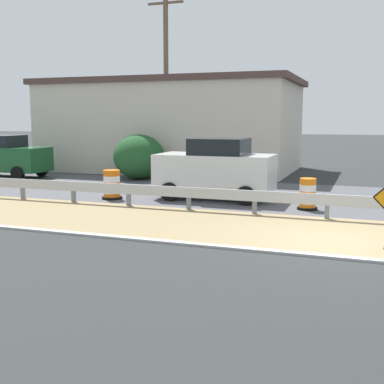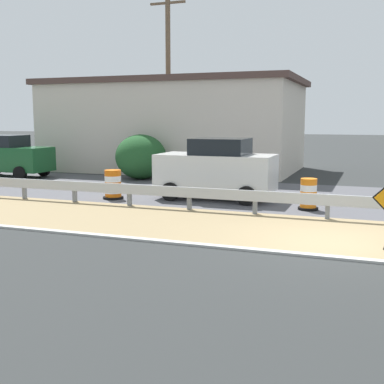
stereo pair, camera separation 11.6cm
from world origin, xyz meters
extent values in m
plane|color=#2B2D2D|center=(0.00, 0.00, 0.00)|extent=(160.00, 160.00, 0.00)
cube|color=#8E7A56|center=(0.89, 0.00, 0.00)|extent=(4.18, 120.00, 0.01)
cube|color=#4C4C51|center=(6.56, 0.00, 0.00)|extent=(7.16, 120.00, 0.00)
cube|color=#ADADA8|center=(-1.30, 0.00, 0.00)|extent=(0.20, 120.00, 0.11)
cube|color=slate|center=(2.81, 0.54, 0.35)|extent=(0.12, 0.12, 0.70)
cube|color=slate|center=(2.81, 2.62, 0.35)|extent=(0.12, 0.12, 0.70)
cube|color=slate|center=(2.81, 4.71, 0.35)|extent=(0.12, 0.12, 0.70)
cube|color=slate|center=(2.81, 6.79, 0.35)|extent=(0.12, 0.12, 0.70)
cube|color=slate|center=(2.81, 8.88, 0.35)|extent=(0.12, 0.12, 0.70)
cube|color=slate|center=(2.81, 10.96, 0.35)|extent=(0.12, 0.12, 0.70)
cylinder|color=orange|center=(4.04, 1.23, 0.10)|extent=(0.50, 0.50, 0.20)
cylinder|color=white|center=(4.04, 1.23, 0.29)|extent=(0.50, 0.50, 0.20)
cylinder|color=orange|center=(4.04, 1.23, 0.49)|extent=(0.50, 0.50, 0.20)
cylinder|color=white|center=(4.04, 1.23, 0.69)|extent=(0.50, 0.50, 0.20)
cylinder|color=orange|center=(4.04, 1.23, 0.88)|extent=(0.50, 0.50, 0.20)
cylinder|color=black|center=(4.04, 1.23, 0.04)|extent=(0.63, 0.63, 0.08)
cylinder|color=orange|center=(3.81, 7.95, 0.10)|extent=(0.57, 0.57, 0.20)
cylinder|color=white|center=(3.81, 7.95, 0.31)|extent=(0.57, 0.57, 0.20)
cylinder|color=orange|center=(3.81, 7.95, 0.51)|extent=(0.57, 0.57, 0.20)
cylinder|color=white|center=(3.81, 7.95, 0.72)|extent=(0.57, 0.57, 0.20)
cylinder|color=orange|center=(3.81, 7.95, 0.92)|extent=(0.57, 0.57, 0.20)
cylinder|color=black|center=(3.81, 7.95, 0.04)|extent=(0.72, 0.72, 0.08)
cube|color=silver|center=(5.09, 4.56, 0.95)|extent=(1.94, 4.07, 1.25)
cube|color=black|center=(5.09, 4.40, 1.85)|extent=(1.73, 1.88, 0.56)
cylinder|color=black|center=(4.12, 5.89, 0.32)|extent=(0.22, 0.64, 0.64)
cylinder|color=black|center=(6.04, 5.91, 0.32)|extent=(0.22, 0.64, 0.64)
cylinder|color=black|center=(4.14, 3.22, 0.32)|extent=(0.22, 0.64, 0.64)
cylinder|color=black|center=(6.05, 3.23, 0.32)|extent=(0.22, 0.64, 0.64)
cube|color=#195128|center=(7.92, 16.09, 0.89)|extent=(1.74, 4.44, 1.14)
cube|color=black|center=(7.92, 16.26, 1.74)|extent=(1.56, 2.05, 0.56)
cylinder|color=black|center=(8.77, 14.62, 0.32)|extent=(0.22, 0.64, 0.64)
cylinder|color=black|center=(7.05, 14.63, 0.32)|extent=(0.22, 0.64, 0.64)
cube|color=beige|center=(14.12, 9.83, 2.28)|extent=(7.28, 13.16, 4.57)
cube|color=#4C3833|center=(14.12, 9.83, 4.72)|extent=(7.57, 13.69, 0.30)
cylinder|color=brown|center=(11.44, 9.06, 4.40)|extent=(0.24, 0.24, 8.79)
cube|color=brown|center=(11.44, 9.06, 8.29)|extent=(0.12, 1.80, 0.10)
ellipsoid|color=#1E4C23|center=(9.39, 9.60, 1.04)|extent=(2.37, 2.37, 2.08)
camera|label=1|loc=(-11.42, -0.54, 2.81)|focal=46.30mm
camera|label=2|loc=(-11.38, -0.65, 2.81)|focal=46.30mm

